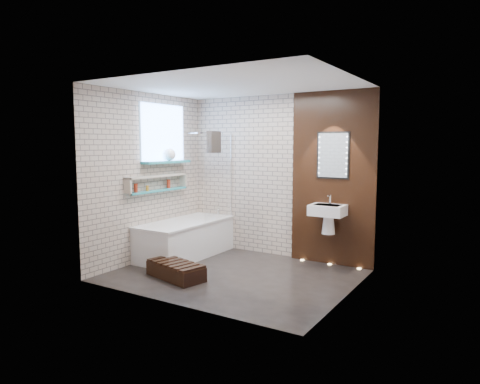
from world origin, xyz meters
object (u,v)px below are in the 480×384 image
Objects in this scene: washbasin at (328,214)px; walnut_step at (176,271)px; led_mirror at (333,155)px; bathtub at (186,238)px; bath_screen at (219,177)px.

walnut_step is (-1.55, -1.62, -0.69)m from washbasin.
washbasin is 0.83× the size of led_mirror.
bathtub is 1.19m from walnut_step.
led_mirror is at bearing 48.88° from walnut_step.
walnut_step is at bearing -79.33° from bath_screen.
washbasin is 0.88m from led_mirror.
bathtub is 1.24× the size of bath_screen.
led_mirror reaches higher than bathtub.
bath_screen is 1.62× the size of walnut_step.
bathtub is 2.01× the size of walnut_step.
led_mirror is at bearing 10.66° from bath_screen.
bath_screen reaches higher than walnut_step.
walnut_step is (0.27, -1.43, -1.18)m from bath_screen.
bathtub is at bearing 122.19° from walnut_step.
led_mirror is 0.81× the size of walnut_step.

